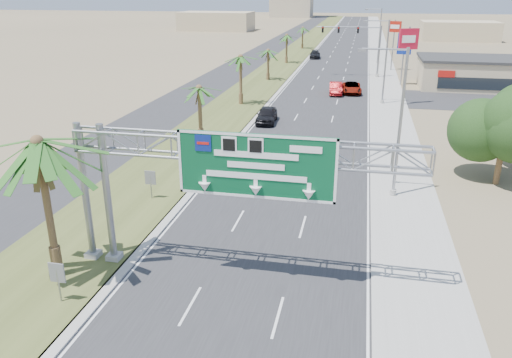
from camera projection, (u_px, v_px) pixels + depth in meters
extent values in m
cube|color=#28282B|center=(343.00, 50.00, 116.22)|extent=(12.00, 300.00, 0.02)
cube|color=#9E9B93|center=(380.00, 51.00, 114.56)|extent=(4.00, 300.00, 0.10)
cube|color=#444D22|center=(300.00, 49.00, 118.13)|extent=(7.00, 300.00, 0.12)
cube|color=#28282B|center=(271.00, 48.00, 119.49)|extent=(8.00, 300.00, 0.02)
cylinder|color=gray|center=(107.00, 196.00, 24.90)|extent=(0.36, 0.36, 7.40)
cylinder|color=gray|center=(85.00, 194.00, 25.13)|extent=(0.36, 0.36, 7.40)
cube|color=#9E9B93|center=(114.00, 257.00, 26.15)|extent=(0.70, 0.70, 0.40)
cube|color=#9E9B93|center=(94.00, 255.00, 26.39)|extent=(0.70, 0.70, 0.40)
cube|color=#084E2A|center=(256.00, 166.00, 22.16)|extent=(7.20, 0.12, 3.00)
cube|color=navy|center=(203.00, 143.00, 22.21)|extent=(0.75, 0.03, 0.75)
cone|color=white|center=(256.00, 191.00, 22.50)|extent=(0.56, 0.56, 0.45)
cylinder|color=brown|center=(49.00, 213.00, 23.53)|extent=(0.36, 0.36, 7.00)
cylinder|color=brown|center=(57.00, 262.00, 24.48)|extent=(0.54, 0.54, 1.68)
cylinder|color=brown|center=(200.00, 115.00, 45.88)|extent=(0.36, 0.36, 5.00)
cylinder|color=brown|center=(201.00, 135.00, 46.56)|extent=(0.54, 0.54, 1.20)
cylinder|color=brown|center=(241.00, 81.00, 60.36)|extent=(0.36, 0.36, 5.80)
cylinder|color=brown|center=(241.00, 99.00, 61.15)|extent=(0.54, 0.54, 1.39)
cylinder|color=brown|center=(268.00, 66.00, 77.04)|extent=(0.36, 0.36, 4.50)
cylinder|color=brown|center=(268.00, 77.00, 77.65)|extent=(0.54, 0.54, 1.08)
cylinder|color=brown|center=(287.00, 49.00, 94.28)|extent=(0.36, 0.36, 5.20)
cylinder|color=brown|center=(286.00, 60.00, 94.98)|extent=(0.54, 0.54, 1.25)
cylinder|color=brown|center=(303.00, 38.00, 117.19)|extent=(0.36, 0.36, 4.80)
cylinder|color=brown|center=(302.00, 46.00, 117.84)|extent=(0.54, 0.54, 1.15)
cylinder|color=gray|center=(400.00, 126.00, 32.57)|extent=(0.20, 0.20, 10.00)
cylinder|color=gray|center=(385.00, 49.00, 31.11)|extent=(2.80, 0.12, 0.12)
cube|color=slate|center=(362.00, 50.00, 31.41)|extent=(0.50, 0.22, 0.18)
cylinder|color=#9E9B93|center=(393.00, 193.00, 34.27)|extent=(0.44, 0.44, 0.50)
cylinder|color=gray|center=(386.00, 63.00, 59.99)|extent=(0.20, 0.20, 10.00)
cylinder|color=gray|center=(377.00, 21.00, 58.52)|extent=(2.80, 0.12, 0.12)
cube|color=slate|center=(365.00, 21.00, 58.83)|extent=(0.50, 0.22, 0.18)
cylinder|color=#9E9B93|center=(382.00, 102.00, 61.68)|extent=(0.44, 0.44, 0.50)
cylinder|color=gray|center=(379.00, 37.00, 92.88)|extent=(0.20, 0.20, 10.00)
cylinder|color=gray|center=(374.00, 9.00, 91.42)|extent=(2.80, 0.12, 0.12)
cube|color=slate|center=(366.00, 10.00, 91.72)|extent=(0.50, 0.22, 0.18)
cylinder|color=#9E9B93|center=(377.00, 63.00, 94.58)|extent=(0.44, 0.44, 0.50)
cylinder|color=gray|center=(379.00, 52.00, 78.68)|extent=(0.28, 0.28, 8.00)
cylinder|color=gray|center=(349.00, 27.00, 78.32)|extent=(10.00, 0.18, 0.18)
cube|color=black|center=(358.00, 30.00, 77.99)|extent=(0.32, 0.18, 0.95)
cube|color=black|center=(339.00, 30.00, 78.57)|extent=(0.32, 0.18, 0.95)
cube|color=black|center=(323.00, 30.00, 79.05)|extent=(0.32, 0.18, 0.95)
sphere|color=red|center=(358.00, 28.00, 77.77)|extent=(0.22, 0.22, 0.22)
imported|color=black|center=(381.00, 32.00, 77.60)|extent=(0.16, 0.16, 0.60)
cylinder|color=#9E9B93|center=(377.00, 76.00, 80.00)|extent=(0.56, 0.56, 0.60)
cube|color=tan|center=(485.00, 74.00, 71.06)|extent=(18.00, 10.00, 4.00)
cylinder|color=brown|center=(500.00, 158.00, 35.87)|extent=(0.44, 0.44, 3.90)
sphere|color=#193512|center=(507.00, 123.00, 34.94)|extent=(4.50, 4.50, 4.50)
cylinder|color=gray|center=(59.00, 286.00, 22.37)|extent=(0.08, 0.08, 1.80)
cube|color=slate|center=(57.00, 273.00, 22.11)|extent=(0.75, 0.06, 0.95)
cylinder|color=gray|center=(151.00, 187.00, 33.47)|extent=(0.08, 0.08, 1.80)
cube|color=slate|center=(150.00, 178.00, 33.22)|extent=(0.75, 0.06, 0.95)
cube|color=tan|center=(216.00, 21.00, 169.51)|extent=(24.00, 14.00, 6.00)
cube|color=tan|center=(459.00, 31.00, 136.96)|extent=(20.00, 12.00, 5.00)
imported|color=black|center=(267.00, 115.00, 52.85)|extent=(2.23, 4.99, 1.67)
imported|color=maroon|center=(336.00, 88.00, 67.18)|extent=(2.00, 4.93, 1.59)
imported|color=gray|center=(352.00, 88.00, 67.77)|extent=(2.84, 5.48, 1.48)
imported|color=black|center=(315.00, 55.00, 101.97)|extent=(2.49, 5.30, 1.50)
cylinder|color=gray|center=(406.00, 67.00, 59.68)|extent=(0.20, 0.20, 9.25)
cube|color=red|center=(409.00, 39.00, 58.52)|extent=(2.31, 1.25, 2.40)
cube|color=white|center=(409.00, 39.00, 58.36)|extent=(1.55, 0.72, 0.84)
cylinder|color=gray|center=(403.00, 59.00, 72.50)|extent=(0.20, 0.20, 7.66)
cube|color=navy|center=(405.00, 44.00, 71.74)|extent=(2.02, 0.62, 3.00)
cube|color=white|center=(405.00, 44.00, 71.58)|extent=(1.39, 0.26, 1.05)
cylinder|color=gray|center=(393.00, 46.00, 85.51)|extent=(0.20, 0.20, 8.45)
cube|color=#AC180D|center=(395.00, 27.00, 84.39)|extent=(2.15, 1.12, 1.80)
cube|color=white|center=(395.00, 27.00, 84.23)|extent=(1.44, 0.63, 0.63)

